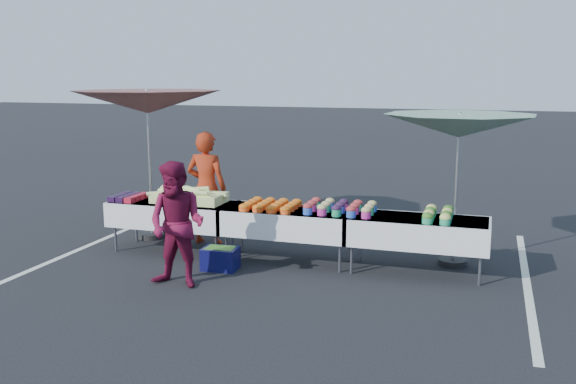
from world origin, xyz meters
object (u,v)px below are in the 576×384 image
(vendor, at_px, (207,188))
(umbrella_right, at_px, (459,127))
(customer, at_px, (177,225))
(storage_bin, at_px, (220,258))
(table_left, at_px, (173,213))
(umbrella_left, at_px, (147,103))
(table_center, at_px, (288,221))
(table_right, at_px, (417,230))

(vendor, height_order, umbrella_right, umbrella_right)
(customer, bearing_deg, storage_bin, 77.63)
(table_left, distance_m, umbrella_right, 4.30)
(vendor, bearing_deg, storage_bin, 121.46)
(table_left, relative_size, customer, 1.18)
(umbrella_left, bearing_deg, vendor, -2.13)
(storage_bin, bearing_deg, table_center, 37.47)
(table_left, relative_size, storage_bin, 3.81)
(table_center, height_order, storage_bin, table_center)
(umbrella_left, xyz_separation_m, umbrella_right, (4.75, -0.04, -0.25))
(customer, bearing_deg, umbrella_right, 34.94)
(table_left, xyz_separation_m, storage_bin, (1.04, -0.65, -0.42))
(storage_bin, bearing_deg, table_right, 11.16)
(table_left, bearing_deg, umbrella_right, 7.75)
(table_center, distance_m, vendor, 1.63)
(table_center, relative_size, umbrella_left, 0.65)
(customer, bearing_deg, table_left, 122.69)
(umbrella_left, bearing_deg, storage_bin, -35.41)
(table_right, bearing_deg, vendor, 170.54)
(table_left, bearing_deg, vendor, 61.52)
(umbrella_right, bearing_deg, storage_bin, -158.22)
(table_right, relative_size, customer, 1.18)
(umbrella_left, height_order, umbrella_right, umbrella_left)
(umbrella_left, bearing_deg, table_center, -13.22)
(table_right, xyz_separation_m, umbrella_right, (0.45, 0.55, 1.34))
(umbrella_right, relative_size, storage_bin, 5.36)
(storage_bin, bearing_deg, umbrella_right, 18.70)
(table_center, xyz_separation_m, table_right, (1.80, 0.00, 0.00))
(umbrella_right, xyz_separation_m, storage_bin, (-3.00, -1.20, -1.76))
(vendor, distance_m, umbrella_right, 3.89)
(customer, distance_m, umbrella_left, 2.89)
(umbrella_right, height_order, storage_bin, umbrella_right)
(table_left, xyz_separation_m, customer, (0.82, -1.45, 0.21))
(vendor, relative_size, storage_bin, 3.61)
(vendor, height_order, customer, vendor)
(table_center, relative_size, customer, 1.18)
(umbrella_left, height_order, storage_bin, umbrella_left)
(customer, height_order, umbrella_right, umbrella_right)
(umbrella_right, bearing_deg, table_right, -128.95)
(table_right, distance_m, storage_bin, 2.67)
(table_left, bearing_deg, storage_bin, -31.99)
(customer, bearing_deg, table_center, 59.03)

